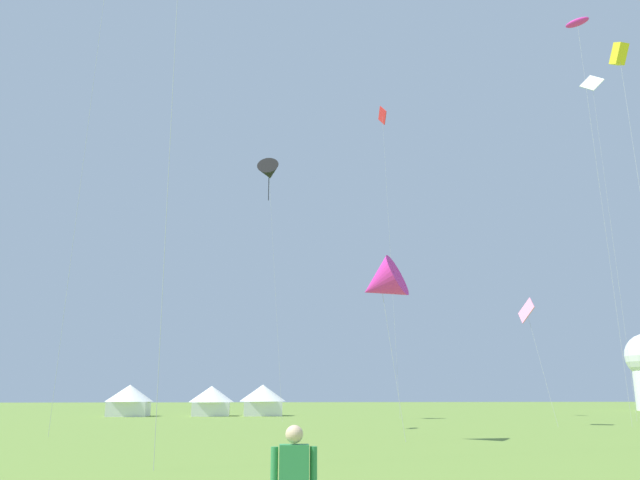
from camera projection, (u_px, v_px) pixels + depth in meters
kite_magenta_parafoil at (577, 25)px, 50.06m from camera, size 1.83×2.13×31.88m
kite_yellow_box at (619, 55)px, 41.18m from camera, size 1.56×2.91×25.04m
kite_pink_diamond at (527, 311)px, 45.50m from camera, size 1.28×2.74×9.19m
kite_red_diamond at (383, 122)px, 66.68m from camera, size 0.64×3.42×32.67m
kite_black_delta at (269, 172)px, 58.55m from camera, size 2.74×3.43×24.00m
kite_white_diamond at (593, 89)px, 59.72m from camera, size 1.92×1.53×32.63m
kite_magenta_delta at (381, 284)px, 30.45m from camera, size 3.38×3.23×8.84m
festival_tent_center at (129, 399)px, 63.76m from camera, size 4.88×4.88×3.17m
festival_tent_right at (211, 399)px, 64.73m from camera, size 4.71×4.71×3.06m
festival_tent_left at (263, 398)px, 65.37m from camera, size 4.93×4.93×3.21m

